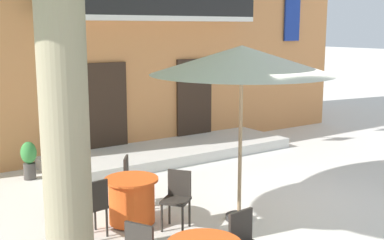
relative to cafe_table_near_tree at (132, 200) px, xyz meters
The scene contains 9 objects.
ground_plane 2.54m from the cafe_table_near_tree, 19.55° to the right, with size 120.00×120.00×0.00m, color silver.
building_facade 7.53m from the cafe_table_near_tree, 65.68° to the left, with size 13.00×5.09×7.50m.
entrance_step_platform 4.26m from the cafe_table_near_tree, 49.21° to the left, with size 6.14×1.88×0.25m, color silver.
cafe_table_near_tree is the anchor object (origin of this frame).
cafe_chair_near_tree_0 0.77m from the cafe_table_near_tree, 166.85° to the right, with size 0.45×0.45×0.91m.
cafe_chair_near_tree_1 0.77m from the cafe_table_near_tree, 46.43° to the right, with size 0.56×0.56×0.91m.
cafe_chair_near_tree_2 0.77m from the cafe_table_near_tree, 61.49° to the left, with size 0.56×0.56×0.91m.
cafe_umbrella 2.83m from the cafe_table_near_tree, 29.04° to the right, with size 2.90×2.90×2.85m.
ground_planter_left 3.41m from the cafe_table_near_tree, 100.88° to the left, with size 0.32×0.32×0.80m.
Camera 1 is at (-5.88, -5.99, 3.12)m, focal length 46.60 mm.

